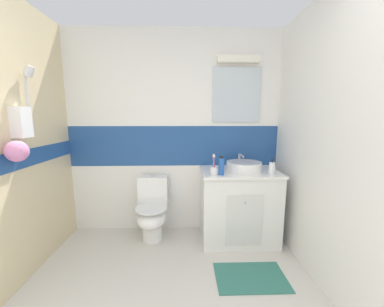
{
  "coord_description": "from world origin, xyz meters",
  "views": [
    {
      "loc": [
        0.14,
        -0.4,
        1.47
      ],
      "look_at": [
        0.21,
        1.88,
        1.09
      ],
      "focal_mm": 20.95,
      "sensor_mm": 36.0,
      "label": 1
    }
  ],
  "objects_px": {
    "sink_basin": "(244,166)",
    "shampoo_bottle_tall": "(221,166)",
    "soap_dispenser": "(272,168)",
    "toilet": "(152,210)",
    "toothbrush_cup": "(214,170)"
  },
  "relations": [
    {
      "from": "sink_basin",
      "to": "toilet",
      "type": "xyz_separation_m",
      "value": [
        -1.07,
        0.06,
        -0.55
      ]
    },
    {
      "from": "sink_basin",
      "to": "toothbrush_cup",
      "type": "height_order",
      "value": "toothbrush_cup"
    },
    {
      "from": "soap_dispenser",
      "to": "shampoo_bottle_tall",
      "type": "height_order",
      "value": "shampoo_bottle_tall"
    },
    {
      "from": "sink_basin",
      "to": "soap_dispenser",
      "type": "bearing_deg",
      "value": -35.05
    },
    {
      "from": "soap_dispenser",
      "to": "shampoo_bottle_tall",
      "type": "bearing_deg",
      "value": -179.57
    },
    {
      "from": "shampoo_bottle_tall",
      "to": "toilet",
      "type": "bearing_deg",
      "value": 162.98
    },
    {
      "from": "toilet",
      "to": "soap_dispenser",
      "type": "bearing_deg",
      "value": -10.07
    },
    {
      "from": "toilet",
      "to": "shampoo_bottle_tall",
      "type": "xyz_separation_m",
      "value": [
        0.79,
        -0.24,
        0.59
      ]
    },
    {
      "from": "sink_basin",
      "to": "soap_dispenser",
      "type": "distance_m",
      "value": 0.31
    },
    {
      "from": "sink_basin",
      "to": "toilet",
      "type": "distance_m",
      "value": 1.21
    },
    {
      "from": "toothbrush_cup",
      "to": "soap_dispenser",
      "type": "relative_size",
      "value": 1.34
    },
    {
      "from": "toilet",
      "to": "toothbrush_cup",
      "type": "relative_size",
      "value": 3.28
    },
    {
      "from": "shampoo_bottle_tall",
      "to": "toothbrush_cup",
      "type": "bearing_deg",
      "value": -177.05
    },
    {
      "from": "toothbrush_cup",
      "to": "shampoo_bottle_tall",
      "type": "xyz_separation_m",
      "value": [
        0.08,
        0.0,
        0.04
      ]
    },
    {
      "from": "sink_basin",
      "to": "shampoo_bottle_tall",
      "type": "height_order",
      "value": "shampoo_bottle_tall"
    }
  ]
}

